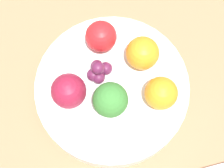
{
  "coord_description": "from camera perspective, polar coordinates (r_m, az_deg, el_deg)",
  "views": [
    {
      "loc": [
        0.05,
        0.15,
        0.56
      ],
      "look_at": [
        0.0,
        0.0,
        0.07
      ],
      "focal_mm": 60.0,
      "sensor_mm": 36.0,
      "label": 1
    }
  ],
  "objects": [
    {
      "name": "ground_plane",
      "position": [
        0.58,
        0.0,
        -2.25
      ],
      "size": [
        6.0,
        6.0,
        0.0
      ],
      "primitive_type": "plane",
      "color": "gray"
    },
    {
      "name": "table_surface",
      "position": [
        0.57,
        0.0,
        -1.98
      ],
      "size": [
        1.2,
        1.2,
        0.02
      ],
      "color": "#936D4C",
      "rests_on": "ground_plane"
    },
    {
      "name": "bowl",
      "position": [
        0.54,
        0.0,
        -1.05
      ],
      "size": [
        0.22,
        0.22,
        0.04
      ],
      "color": "white",
      "rests_on": "table_surface"
    },
    {
      "name": "broccoli",
      "position": [
        0.48,
        -0.24,
        -2.5
      ],
      "size": [
        0.05,
        0.05,
        0.06
      ],
      "color": "#99C17A",
      "rests_on": "bowl"
    },
    {
      "name": "apple_red",
      "position": [
        0.5,
        -6.63,
        -1.07
      ],
      "size": [
        0.05,
        0.05,
        0.05
      ],
      "color": "maroon",
      "rests_on": "bowl"
    },
    {
      "name": "apple_green",
      "position": [
        0.53,
        -1.69,
        7.26
      ],
      "size": [
        0.04,
        0.04,
        0.04
      ],
      "color": "red",
      "rests_on": "bowl"
    },
    {
      "name": "orange_front",
      "position": [
        0.5,
        7.49,
        -1.4
      ],
      "size": [
        0.04,
        0.04,
        0.04
      ],
      "color": "orange",
      "rests_on": "bowl"
    },
    {
      "name": "orange_back",
      "position": [
        0.52,
        4.67,
        4.71
      ],
      "size": [
        0.05,
        0.05,
        0.05
      ],
      "color": "orange",
      "rests_on": "bowl"
    },
    {
      "name": "grape_cluster",
      "position": [
        0.52,
        -2.14,
        1.98
      ],
      "size": [
        0.03,
        0.03,
        0.03
      ],
      "color": "#5B1E42",
      "rests_on": "bowl"
    }
  ]
}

